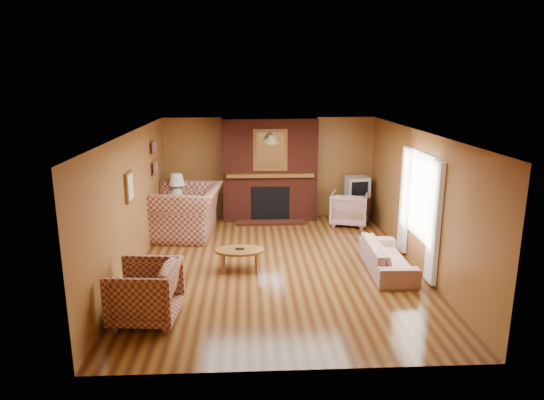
{
  "coord_description": "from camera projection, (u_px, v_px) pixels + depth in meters",
  "views": [
    {
      "loc": [
        -0.51,
        -8.19,
        3.27
      ],
      "look_at": [
        -0.07,
        0.6,
        1.07
      ],
      "focal_mm": 32.0,
      "sensor_mm": 36.0,
      "label": 1
    }
  ],
  "objects": [
    {
      "name": "botanical_print",
      "position": [
        129.0,
        187.0,
        7.96
      ],
      "size": [
        0.05,
        0.4,
        0.5
      ],
      "color": "brown",
      "rests_on": "wall_left"
    },
    {
      "name": "window_right",
      "position": [
        419.0,
        206.0,
        8.4
      ],
      "size": [
        0.1,
        1.85,
        2.0
      ],
      "color": "beige",
      "rests_on": "wall_right"
    },
    {
      "name": "wall_back",
      "position": [
        269.0,
        168.0,
        11.61
      ],
      "size": [
        6.5,
        0.0,
        6.5
      ],
      "primitive_type": "plane",
      "rotation": [
        1.57,
        0.0,
        0.0
      ],
      "color": "#99672F",
      "rests_on": "floor"
    },
    {
      "name": "pendant_light",
      "position": [
        271.0,
        139.0,
        10.49
      ],
      "size": [
        0.36,
        0.36,
        0.48
      ],
      "color": "black",
      "rests_on": "ceiling"
    },
    {
      "name": "crt_tv",
      "position": [
        357.0,
        186.0,
        11.36
      ],
      "size": [
        0.53,
        0.53,
        0.46
      ],
      "color": "#AFB2B7",
      "rests_on": "tv_stand"
    },
    {
      "name": "wall_right",
      "position": [
        418.0,
        199.0,
        8.58
      ],
      "size": [
        0.0,
        6.5,
        6.5
      ],
      "primitive_type": "plane",
      "rotation": [
        1.57,
        0.0,
        -1.57
      ],
      "color": "#99672F",
      "rests_on": "floor"
    },
    {
      "name": "floral_sofa",
      "position": [
        387.0,
        257.0,
        8.45
      ],
      "size": [
        0.72,
        1.73,
        0.5
      ],
      "primitive_type": "imported",
      "rotation": [
        0.0,
        0.0,
        1.54
      ],
      "color": "#B9B28F",
      "rests_on": "floor"
    },
    {
      "name": "plaid_loveseat",
      "position": [
        186.0,
        211.0,
        10.34
      ],
      "size": [
        1.55,
        1.74,
        1.05
      ],
      "primitive_type": "imported",
      "rotation": [
        0.0,
        0.0,
        -1.66
      ],
      "color": "maroon",
      "rests_on": "floor"
    },
    {
      "name": "floral_armchair",
      "position": [
        349.0,
        209.0,
        11.12
      ],
      "size": [
        1.02,
        1.04,
        0.76
      ],
      "primitive_type": "imported",
      "rotation": [
        0.0,
        0.0,
        2.84
      ],
      "color": "#B9B28F",
      "rests_on": "floor"
    },
    {
      "name": "table_lamp",
      "position": [
        177.0,
        186.0,
        10.79
      ],
      "size": [
        0.37,
        0.37,
        0.61
      ],
      "color": "silver",
      "rests_on": "side_table"
    },
    {
      "name": "coffee_table",
      "position": [
        240.0,
        252.0,
        8.44
      ],
      "size": [
        0.86,
        0.53,
        0.41
      ],
      "color": "brown",
      "rests_on": "floor"
    },
    {
      "name": "ceiling",
      "position": [
        278.0,
        132.0,
        8.17
      ],
      "size": [
        6.5,
        6.5,
        0.0
      ],
      "primitive_type": "plane",
      "rotation": [
        3.14,
        0.0,
        0.0
      ],
      "color": "silver",
      "rests_on": "wall_back"
    },
    {
      "name": "bookshelf",
      "position": [
        155.0,
        158.0,
        10.07
      ],
      "size": [
        0.09,
        0.55,
        0.71
      ],
      "color": "brown",
      "rests_on": "wall_left"
    },
    {
      "name": "plaid_armchair",
      "position": [
        145.0,
        293.0,
        6.67
      ],
      "size": [
        0.98,
        0.96,
        0.83
      ],
      "primitive_type": "imported",
      "rotation": [
        0.0,
        0.0,
        -1.65
      ],
      "color": "maroon",
      "rests_on": "floor"
    },
    {
      "name": "wall_front",
      "position": [
        296.0,
        273.0,
        5.31
      ],
      "size": [
        6.5,
        0.0,
        6.5
      ],
      "primitive_type": "plane",
      "rotation": [
        -1.57,
        0.0,
        0.0
      ],
      "color": "#99672F",
      "rests_on": "floor"
    },
    {
      "name": "wall_left",
      "position": [
        133.0,
        203.0,
        8.34
      ],
      "size": [
        0.0,
        6.5,
        6.5
      ],
      "primitive_type": "plane",
      "rotation": [
        1.57,
        0.0,
        1.57
      ],
      "color": "#99672F",
      "rests_on": "floor"
    },
    {
      "name": "fireplace",
      "position": [
        270.0,
        171.0,
        11.36
      ],
      "size": [
        2.2,
        0.82,
        2.4
      ],
      "color": "#4B1A10",
      "rests_on": "floor"
    },
    {
      "name": "tv_stand",
      "position": [
        356.0,
        208.0,
        11.49
      ],
      "size": [
        0.57,
        0.52,
        0.59
      ],
      "primitive_type": "cube",
      "rotation": [
        0.0,
        0.0,
        0.05
      ],
      "color": "black",
      "rests_on": "floor"
    },
    {
      "name": "floor",
      "position": [
        277.0,
        265.0,
        8.75
      ],
      "size": [
        6.5,
        6.5,
        0.0
      ],
      "primitive_type": "plane",
      "color": "#43210E",
      "rests_on": "ground"
    },
    {
      "name": "side_table",
      "position": [
        178.0,
        214.0,
        10.95
      ],
      "size": [
        0.51,
        0.51,
        0.62
      ],
      "primitive_type": "cube",
      "rotation": [
        0.0,
        0.0,
        -0.1
      ],
      "color": "brown",
      "rests_on": "floor"
    }
  ]
}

